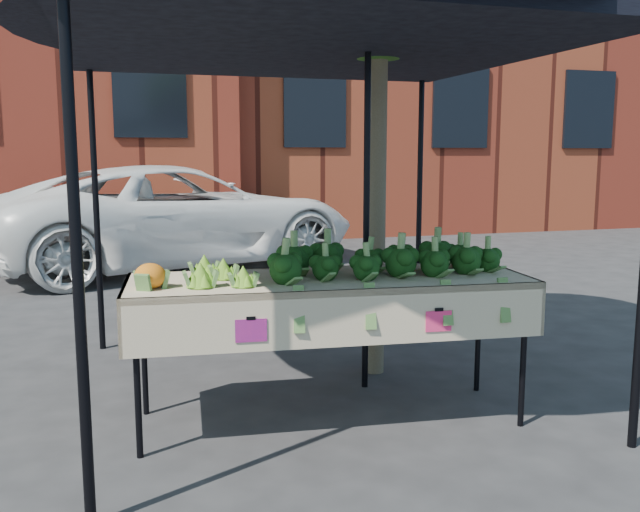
{
  "coord_description": "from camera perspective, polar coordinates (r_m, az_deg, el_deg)",
  "views": [
    {
      "loc": [
        -1.08,
        -3.94,
        1.64
      ],
      "look_at": [
        0.12,
        0.11,
        1.0
      ],
      "focal_mm": 38.3,
      "sensor_mm": 36.0,
      "label": 1
    }
  ],
  "objects": [
    {
      "name": "canopy",
      "position": [
        4.63,
        -0.51,
        5.26
      ],
      "size": [
        3.16,
        3.16,
        2.74
      ],
      "primitive_type": null,
      "color": "black",
      "rests_on": "ground"
    },
    {
      "name": "romanesco_cluster",
      "position": [
        3.98,
        -8.54,
        -0.9
      ],
      "size": [
        0.41,
        0.55,
        0.18
      ],
      "primitive_type": "ellipsoid",
      "color": "#7AAB2F",
      "rests_on": "table"
    },
    {
      "name": "ground",
      "position": [
        4.4,
        -1.13,
        -13.27
      ],
      "size": [
        90.0,
        90.0,
        0.0
      ],
      "primitive_type": "plane",
      "color": "#252527"
    },
    {
      "name": "table",
      "position": [
        4.21,
        0.78,
        -7.82
      ],
      "size": [
        2.46,
        1.02,
        0.9
      ],
      "color": "beige",
      "rests_on": "ground"
    },
    {
      "name": "cauliflower_pair",
      "position": [
        3.86,
        -14.02,
        -1.48
      ],
      "size": [
        0.18,
        0.18,
        0.16
      ],
      "primitive_type": "ellipsoid",
      "color": "orange",
      "rests_on": "table"
    },
    {
      "name": "street_tree",
      "position": [
        5.01,
        4.84,
        12.81
      ],
      "size": [
        2.04,
        2.04,
        4.02
      ],
      "primitive_type": null,
      "color": "#1E4C14",
      "rests_on": "ground"
    },
    {
      "name": "vehicle",
      "position": [
        10.13,
        -12.17,
        14.12
      ],
      "size": [
        2.12,
        2.77,
        5.3
      ],
      "primitive_type": "imported",
      "rotation": [
        0.0,
        0.0,
        1.87
      ],
      "color": "white",
      "rests_on": "ground"
    },
    {
      "name": "building_right",
      "position": [
        18.5,
        9.99,
        16.55
      ],
      "size": [
        12.0,
        8.0,
        8.5
      ],
      "primitive_type": "cube",
      "color": "maroon",
      "rests_on": "ground"
    },
    {
      "name": "broccoli_heap",
      "position": [
        4.23,
        5.36,
        0.08
      ],
      "size": [
        1.52,
        0.55,
        0.23
      ],
      "primitive_type": "ellipsoid",
      "color": "black",
      "rests_on": "table"
    }
  ]
}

